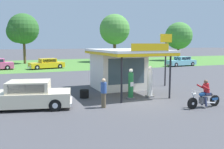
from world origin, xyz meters
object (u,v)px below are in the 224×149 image
parked_car_back_row_left (47,64)px  spare_tire_stack (84,94)px  parked_car_back_row_centre_right (181,62)px  bystander_standing_back_lot (104,92)px  gas_pump_nearside (131,85)px  gas_pump_offside (150,83)px  roadside_pole_sign (166,50)px  motorcycle_with_rider (205,96)px  parked_car_back_row_far_right (118,61)px  featured_classic_sedan (26,96)px

parked_car_back_row_left → spare_tire_stack: parked_car_back_row_left is taller
parked_car_back_row_centre_right → bystander_standing_back_lot: 28.10m
gas_pump_nearside → gas_pump_offside: bearing=0.0°
parked_car_back_row_left → roadside_pole_sign: (7.58, -18.43, 2.34)m
gas_pump_offside → roadside_pole_sign: bearing=44.3°
bystander_standing_back_lot → roadside_pole_sign: 8.98m
gas_pump_nearside → motorcycle_with_rider: size_ratio=0.87×
gas_pump_nearside → roadside_pole_sign: roadside_pole_sign is taller
gas_pump_nearside → parked_car_back_row_left: (-2.71, 21.80, -0.23)m
parked_car_back_row_far_right → bystander_standing_back_lot: size_ratio=3.34×
gas_pump_offside → spare_tire_stack: 4.45m
gas_pump_offside → roadside_pole_sign: size_ratio=0.48×
motorcycle_with_rider → roadside_pole_sign: size_ratio=0.52×
gas_pump_offside → featured_classic_sedan: 7.86m
parked_car_back_row_left → parked_car_back_row_far_right: (11.30, 0.43, 0.04)m
parked_car_back_row_left → bystander_standing_back_lot: bystander_standing_back_lot is taller
motorcycle_with_rider → spare_tire_stack: size_ratio=3.80×
gas_pump_offside → featured_classic_sedan: bearing=179.7°
roadside_pole_sign → gas_pump_offside: bearing=-135.7°
parked_car_back_row_left → parked_car_back_row_far_right: size_ratio=0.94×
gas_pump_nearside → motorcycle_with_rider: 4.57m
featured_classic_sedan → spare_tire_stack: bearing=20.0°
parked_car_back_row_centre_right → gas_pump_offside: bearing=-131.9°
gas_pump_offside → parked_car_back_row_far_right: (7.17, 22.23, -0.26)m
gas_pump_offside → bystander_standing_back_lot: bearing=-159.1°
motorcycle_with_rider → bystander_standing_back_lot: size_ratio=1.37×
parked_car_back_row_left → bystander_standing_back_lot: (0.31, -23.26, 0.21)m
gas_pump_nearside → parked_car_back_row_left: bearing=97.1°
gas_pump_offside → spare_tire_stack: bearing=161.7°
gas_pump_offside → motorcycle_with_rider: size_ratio=0.93×
motorcycle_with_rider → parked_car_back_row_centre_right: bearing=55.6°
bystander_standing_back_lot → spare_tire_stack: bearing=97.0°
featured_classic_sedan → bystander_standing_back_lot: 4.30m
featured_classic_sedan → gas_pump_offside: bearing=-0.3°
gas_pump_offside → parked_car_back_row_centre_right: 24.40m
gas_pump_offside → roadside_pole_sign: 5.23m
featured_classic_sedan → parked_car_back_row_left: bearing=80.3°
featured_classic_sedan → bystander_standing_back_lot: size_ratio=3.21×
bystander_standing_back_lot → roadside_pole_sign: size_ratio=0.38×
roadside_pole_sign → spare_tire_stack: 8.34m
motorcycle_with_rider → parked_car_back_row_far_right: 26.36m
gas_pump_nearside → parked_car_back_row_left: gas_pump_nearside is taller
gas_pump_offside → parked_car_back_row_far_right: bearing=72.1°
gas_pump_nearside → gas_pump_offside: gas_pump_offside is taller
gas_pump_nearside → bystander_standing_back_lot: gas_pump_nearside is taller
bystander_standing_back_lot → parked_car_back_row_centre_right: bearing=44.2°
parked_car_back_row_far_right → spare_tire_stack: 23.74m
spare_tire_stack → motorcycle_with_rider: bearing=-40.8°
parked_car_back_row_centre_right → spare_tire_stack: (-20.48, -16.77, -0.42)m
parked_car_back_row_left → roadside_pole_sign: roadside_pole_sign is taller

